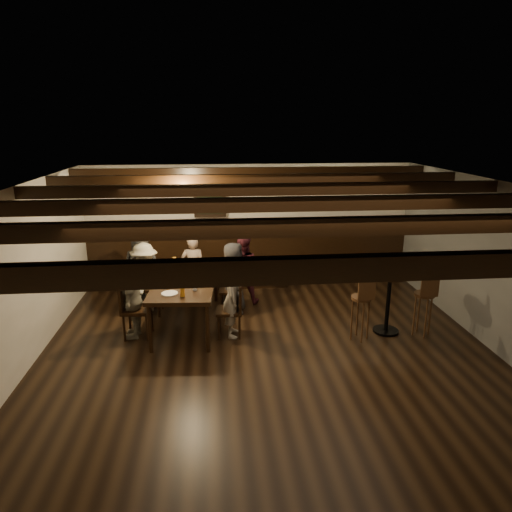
{
  "coord_description": "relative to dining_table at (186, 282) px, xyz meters",
  "views": [
    {
      "loc": [
        -0.73,
        -5.51,
        3.17
      ],
      "look_at": [
        -0.09,
        1.3,
        1.17
      ],
      "focal_mm": 32.0,
      "sensor_mm": 36.0,
      "label": 1
    }
  ],
  "objects": [
    {
      "name": "chair_right_near",
      "position": [
        0.75,
        0.4,
        -0.46
      ],
      "size": [
        0.42,
        0.42,
        0.86
      ],
      "rotation": [
        0.0,
        0.0,
        1.5
      ],
      "color": "black",
      "rests_on": "floor"
    },
    {
      "name": "plate_near",
      "position": [
        -0.2,
        -0.69,
        0.07
      ],
      "size": [
        0.24,
        0.24,
        0.01
      ],
      "primitive_type": "cylinder",
      "color": "white",
      "rests_on": "dining_table"
    },
    {
      "name": "pint_b",
      "position": [
        0.29,
        0.63,
        0.13
      ],
      "size": [
        0.07,
        0.07,
        0.14
      ],
      "primitive_type": "cylinder",
      "color": "#BF7219",
      "rests_on": "dining_table"
    },
    {
      "name": "person_left_far",
      "position": [
        -0.78,
        -0.4,
        -0.11
      ],
      "size": [
        0.35,
        0.73,
        1.22
      ],
      "primitive_type": "imported",
      "rotation": [
        0.0,
        0.0,
        -1.64
      ],
      "color": "gray",
      "rests_on": "floor"
    },
    {
      "name": "candle",
      "position": [
        0.14,
        0.29,
        0.09
      ],
      "size": [
        0.05,
        0.05,
        0.05
      ],
      "primitive_type": "cylinder",
      "color": "beige",
      "rests_on": "dining_table"
    },
    {
      "name": "room",
      "position": [
        0.92,
        0.75,
        0.35
      ],
      "size": [
        7.0,
        7.0,
        7.0
      ],
      "color": "black",
      "rests_on": "ground"
    },
    {
      "name": "person_left_near",
      "position": [
        -0.72,
        0.5,
        -0.1
      ],
      "size": [
        0.52,
        0.83,
        1.25
      ],
      "primitive_type": "imported",
      "rotation": [
        0.0,
        0.0,
        -1.64
      ],
      "color": "#9E9986",
      "rests_on": "floor"
    },
    {
      "name": "plate_far",
      "position": [
        0.16,
        -0.31,
        0.07
      ],
      "size": [
        0.24,
        0.24,
        0.01
      ],
      "primitive_type": "cylinder",
      "color": "white",
      "rests_on": "dining_table"
    },
    {
      "name": "person_right_near",
      "position": [
        0.78,
        0.4,
        -0.1
      ],
      "size": [
        0.44,
        0.63,
        1.25
      ],
      "primitive_type": "imported",
      "rotation": [
        0.0,
        0.0,
        1.5
      ],
      "color": "#242326",
      "rests_on": "floor"
    },
    {
      "name": "bar_stool_right",
      "position": [
        3.63,
        -0.77,
        -0.36
      ],
      "size": [
        0.31,
        0.32,
        0.98
      ],
      "rotation": [
        0.0,
        0.0,
        -0.03
      ],
      "color": "#392212",
      "rests_on": "floor"
    },
    {
      "name": "person_bench_right",
      "position": [
        0.96,
        0.84,
        -0.09
      ],
      "size": [
        0.64,
        0.52,
        1.26
      ],
      "primitive_type": "imported",
      "rotation": [
        0.0,
        0.0,
        3.07
      ],
      "color": "#4C1A24",
      "rests_on": "floor"
    },
    {
      "name": "chair_left_near",
      "position": [
        -0.69,
        0.5,
        -0.42
      ],
      "size": [
        0.48,
        0.48,
        0.99
      ],
      "rotation": [
        0.0,
        0.0,
        -1.64
      ],
      "color": "black",
      "rests_on": "floor"
    },
    {
      "name": "pint_g",
      "position": [
        -0.0,
        -0.8,
        0.13
      ],
      "size": [
        0.07,
        0.07,
        0.14
      ],
      "primitive_type": "cylinder",
      "color": "#BF7219",
      "rests_on": "dining_table"
    },
    {
      "name": "high_top_table",
      "position": [
        3.13,
        -0.62,
        -0.09
      ],
      "size": [
        0.54,
        0.54,
        0.96
      ],
      "color": "black",
      "rests_on": "floor"
    },
    {
      "name": "chair_right_far",
      "position": [
        0.69,
        -0.5,
        -0.46
      ],
      "size": [
        0.42,
        0.42,
        0.85
      ],
      "rotation": [
        0.0,
        0.0,
        1.5
      ],
      "color": "black",
      "rests_on": "floor"
    },
    {
      "name": "person_bench_centre",
      "position": [
        0.07,
        1.05,
        -0.11
      ],
      "size": [
        0.46,
        0.32,
        1.22
      ],
      "primitive_type": "imported",
      "rotation": [
        0.0,
        0.0,
        3.07
      ],
      "color": "slate",
      "rests_on": "floor"
    },
    {
      "name": "dining_table",
      "position": [
        0.0,
        0.0,
        0.0
      ],
      "size": [
        1.08,
        2.15,
        0.78
      ],
      "rotation": [
        0.0,
        0.0,
        -0.07
      ],
      "color": "black",
      "rests_on": "floor"
    },
    {
      "name": "pint_f",
      "position": [
        0.16,
        -0.56,
        0.13
      ],
      "size": [
        0.07,
        0.07,
        0.14
      ],
      "primitive_type": "cylinder",
      "color": "silver",
      "rests_on": "dining_table"
    },
    {
      "name": "pint_e",
      "position": [
        -0.25,
        -0.43,
        0.13
      ],
      "size": [
        0.07,
        0.07,
        0.14
      ],
      "primitive_type": "cylinder",
      "color": "#BF7219",
      "rests_on": "dining_table"
    },
    {
      "name": "bar_stool_left",
      "position": [
        2.63,
        -0.82,
        -0.36
      ],
      "size": [
        0.31,
        0.33,
        0.98
      ],
      "rotation": [
        0.0,
        0.0,
        0.15
      ],
      "color": "#392212",
      "rests_on": "floor"
    },
    {
      "name": "chair_left_far",
      "position": [
        -0.75,
        -0.4,
        -0.44
      ],
      "size": [
        0.45,
        0.45,
        0.93
      ],
      "rotation": [
        0.0,
        0.0,
        -1.64
      ],
      "color": "black",
      "rests_on": "floor"
    },
    {
      "name": "person_right_far",
      "position": [
        0.72,
        -0.5,
        -0.1
      ],
      "size": [
        0.33,
        0.47,
        1.25
      ],
      "primitive_type": "imported",
      "rotation": [
        0.0,
        0.0,
        1.5
      ],
      "color": "gray",
      "rests_on": "floor"
    },
    {
      "name": "pint_a",
      "position": [
        -0.23,
        0.72,
        0.13
      ],
      "size": [
        0.07,
        0.07,
        0.14
      ],
      "primitive_type": "cylinder",
      "color": "#BF7219",
      "rests_on": "dining_table"
    },
    {
      "name": "person_bench_left",
      "position": [
        -0.84,
        0.96,
        -0.03
      ],
      "size": [
        0.7,
        0.48,
        1.38
      ],
      "primitive_type": "imported",
      "rotation": [
        0.0,
        0.0,
        3.07
      ],
      "color": "#292A2C",
      "rests_on": "floor"
    },
    {
      "name": "pint_d",
      "position": [
        0.31,
        0.18,
        0.13
      ],
      "size": [
        0.07,
        0.07,
        0.14
      ],
      "primitive_type": "cylinder",
      "color": "silver",
      "rests_on": "dining_table"
    },
    {
      "name": "condiment_caddy",
      "position": [
        -0.0,
        -0.05,
        0.12
      ],
      "size": [
        0.15,
        0.1,
        0.12
      ],
      "primitive_type": "cube",
      "color": "black",
      "rests_on": "dining_table"
    },
    {
      "name": "pint_c",
      "position": [
        -0.29,
        0.12,
        0.13
      ],
      "size": [
        0.07,
        0.07,
        0.14
      ],
      "primitive_type": "cylinder",
      "color": "#BF7219",
      "rests_on": "dining_table"
    }
  ]
}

